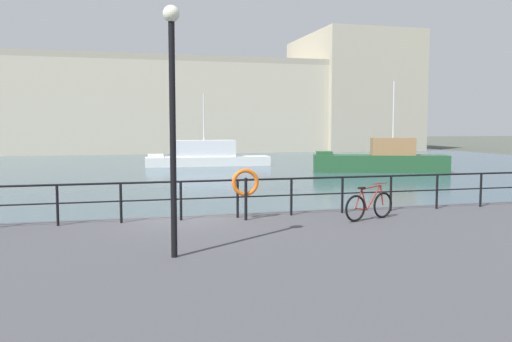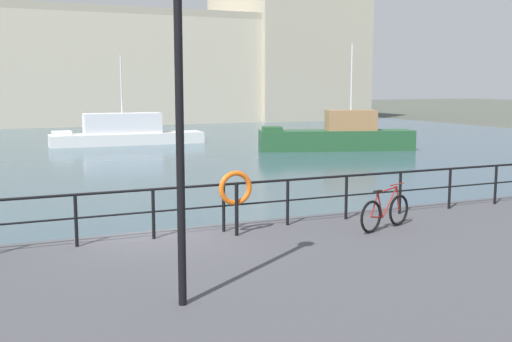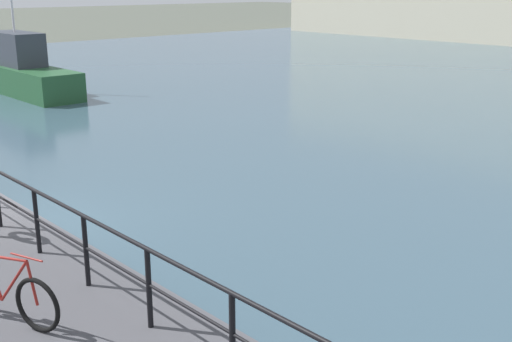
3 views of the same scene
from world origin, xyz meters
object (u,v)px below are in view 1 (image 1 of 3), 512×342
harbor_building (182,105)px  parked_bicycle (369,206)px  moored_cabin_cruiser (206,156)px  life_ring_stand (245,184)px  quay_lamp_post (172,99)px  moored_green_narrowboat (382,160)px

harbor_building → parked_bicycle: bearing=-91.8°
harbor_building → moored_cabin_cruiser: bearing=-93.1°
life_ring_stand → quay_lamp_post: bearing=-122.4°
moored_cabin_cruiser → parked_bicycle: 29.18m
moored_cabin_cruiser → life_ring_stand: moored_cabin_cruiser is taller
moored_cabin_cruiser → parked_bicycle: moored_cabin_cruiser is taller
parked_bicycle → life_ring_stand: (-3.25, 0.85, 0.59)m
parked_bicycle → harbor_building: bearing=68.9°
moored_green_narrowboat → parked_bicycle: (-11.32, -20.59, 0.25)m
life_ring_stand → moored_green_narrowboat: bearing=53.6°
moored_green_narrowboat → parked_bicycle: moored_green_narrowboat is taller
moored_green_narrowboat → moored_cabin_cruiser: size_ratio=0.94×
life_ring_stand → parked_bicycle: bearing=-14.7°
parked_bicycle → quay_lamp_post: 6.76m
harbor_building → parked_bicycle: (-1.76, -55.26, -4.65)m
moored_cabin_cruiser → quay_lamp_post: 32.64m
moored_cabin_cruiser → life_ring_stand: size_ratio=7.11×
harbor_building → moored_cabin_cruiser: harbor_building is taller
parked_bicycle → quay_lamp_post: quay_lamp_post is taller
moored_cabin_cruiser → parked_bicycle: (-0.36, -29.18, 0.29)m
moored_green_narrowboat → quay_lamp_post: bearing=72.9°
harbor_building → life_ring_stand: (-5.01, -54.41, -4.07)m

